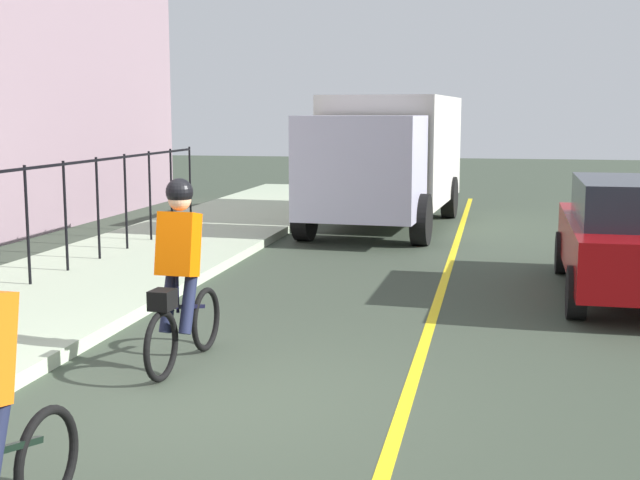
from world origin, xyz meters
TOP-DOWN VIEW (x-y plane):
  - ground_plane at (0.00, 0.00)m, footprint 80.00×80.00m
  - lane_line_centre at (0.00, -1.60)m, footprint 36.00×0.12m
  - cyclist_lead at (0.88, 0.62)m, footprint 1.71×0.38m
  - patrol_sedan at (5.09, -4.15)m, footprint 4.44×1.99m
  - box_truck_background at (11.59, -0.01)m, footprint 6.85×2.88m

SIDE VIEW (x-z plane):
  - ground_plane at x=0.00m, z-range 0.00..0.00m
  - lane_line_centre at x=0.00m, z-range 0.00..0.01m
  - patrol_sedan at x=5.09m, z-range 0.03..1.61m
  - cyclist_lead at x=0.88m, z-range 0.00..1.82m
  - box_truck_background at x=11.59m, z-range 0.16..2.94m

